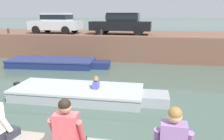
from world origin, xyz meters
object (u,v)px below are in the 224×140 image
(car_left_inner_black, at_px, (122,23))
(mooring_bollard_west, at_px, (8,31))
(mooring_bollard_mid, at_px, (101,33))
(person_seated_right, at_px, (68,133))
(motorboat_passing, at_px, (83,93))
(boat_moored_west_navy, at_px, (56,63))
(car_leftmost_silver, at_px, (56,22))

(car_left_inner_black, relative_size, mooring_bollard_west, 9.91)
(mooring_bollard_mid, bearing_deg, person_seated_right, -79.28)
(car_left_inner_black, bearing_deg, mooring_bollard_west, -169.15)
(motorboat_passing, height_order, mooring_bollard_west, mooring_bollard_west)
(boat_moored_west_navy, bearing_deg, motorboat_passing, -55.33)
(car_left_inner_black, bearing_deg, person_seated_right, -85.52)
(motorboat_passing, xyz_separation_m, mooring_bollard_west, (-7.87, 6.93, 1.71))
(car_leftmost_silver, relative_size, person_seated_right, 4.05)
(motorboat_passing, distance_m, person_seated_right, 4.92)
(mooring_bollard_mid, bearing_deg, car_left_inner_black, 53.23)
(boat_moored_west_navy, height_order, car_left_inner_black, car_left_inner_black)
(boat_moored_west_navy, xyz_separation_m, car_leftmost_silver, (-1.51, 3.70, 2.31))
(motorboat_passing, distance_m, car_leftmost_silver, 10.03)
(motorboat_passing, relative_size, mooring_bollard_mid, 13.50)
(car_leftmost_silver, height_order, person_seated_right, car_leftmost_silver)
(mooring_bollard_west, bearing_deg, boat_moored_west_navy, -25.17)
(car_left_inner_black, bearing_deg, boat_moored_west_navy, -133.84)
(motorboat_passing, distance_m, mooring_bollard_mid, 7.20)
(boat_moored_west_navy, xyz_separation_m, mooring_bollard_west, (-4.56, 2.14, 1.71))
(car_leftmost_silver, relative_size, car_left_inner_black, 0.89)
(motorboat_passing, relative_size, mooring_bollard_west, 13.50)
(person_seated_right, bearing_deg, motorboat_passing, 105.26)
(car_leftmost_silver, relative_size, mooring_bollard_mid, 8.78)
(car_leftmost_silver, height_order, mooring_bollard_west, car_leftmost_silver)
(car_left_inner_black, xyz_separation_m, mooring_bollard_west, (-8.11, -1.55, -0.61))
(car_leftmost_silver, xyz_separation_m, mooring_bollard_west, (-3.05, -1.55, -0.61))
(car_leftmost_silver, bearing_deg, motorboat_passing, -60.39)
(boat_moored_west_navy, relative_size, mooring_bollard_west, 14.15)
(boat_moored_west_navy, height_order, motorboat_passing, motorboat_passing)
(car_left_inner_black, distance_m, person_seated_right, 13.21)
(motorboat_passing, distance_m, car_left_inner_black, 8.80)
(boat_moored_west_navy, relative_size, person_seated_right, 6.52)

